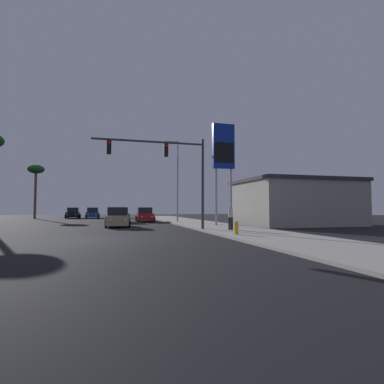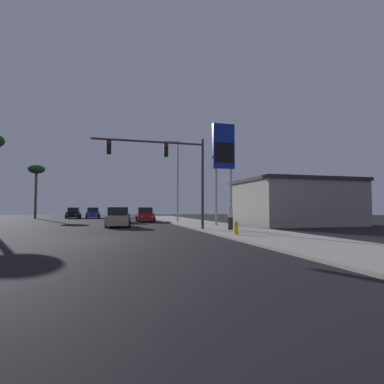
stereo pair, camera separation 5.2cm
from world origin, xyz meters
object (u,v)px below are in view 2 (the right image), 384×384
at_px(gas_station_sign, 223,152).
at_px(palm_tree_far, 36,172).
at_px(car_black, 73,213).
at_px(pedestrian_on_sidewalk, 230,216).
at_px(car_grey, 117,213).
at_px(traffic_light_mast, 172,163).
at_px(street_lamp, 177,176).
at_px(car_red, 145,215).
at_px(car_green, 120,216).
at_px(car_tan, 117,218).
at_px(car_blue, 93,213).
at_px(fire_hydrant, 236,228).

relative_size(gas_station_sign, palm_tree_far, 1.10).
relative_size(car_black, pedestrian_on_sidewalk, 2.59).
xyz_separation_m(car_grey, traffic_light_mast, (3.10, -29.80, 3.99)).
bearing_deg(street_lamp, palm_tree_far, 135.75).
bearing_deg(palm_tree_far, traffic_light_mast, -62.58).
xyz_separation_m(street_lamp, palm_tree_far, (-18.01, 17.55, 1.96)).
xyz_separation_m(car_red, traffic_light_mast, (0.22, -15.03, 3.99)).
distance_m(street_lamp, gas_station_sign, 8.11).
distance_m(car_green, traffic_light_mast, 14.96).
xyz_separation_m(car_grey, car_tan, (-0.47, -23.81, 0.00)).
height_order(car_black, street_lamp, street_lamp).
relative_size(car_grey, car_red, 1.00).
xyz_separation_m(car_green, car_red, (2.90, 0.96, 0.00)).
bearing_deg(car_grey, car_tan, 87.73).
distance_m(car_tan, pedestrian_on_sidewalk, 10.45).
bearing_deg(car_grey, car_green, 88.77).
bearing_deg(pedestrian_on_sidewalk, car_red, 103.95).
relative_size(car_blue, gas_station_sign, 0.48).
xyz_separation_m(car_blue, pedestrian_on_sidewalk, (10.71, -30.81, 0.27)).
bearing_deg(street_lamp, fire_hydrant, -90.13).
relative_size(car_green, traffic_light_mast, 0.56).
distance_m(fire_hydrant, pedestrian_on_sidewalk, 3.52).
bearing_deg(gas_station_sign, pedestrian_on_sidewalk, -106.64).
xyz_separation_m(car_black, palm_tree_far, (-5.36, -0.44, 6.32)).
bearing_deg(palm_tree_far, car_red, -43.53).
relative_size(street_lamp, fire_hydrant, 11.84).
xyz_separation_m(car_green, palm_tree_far, (-12.03, 15.15, 6.32)).
relative_size(car_grey, palm_tree_far, 0.53).
height_order(car_tan, pedestrian_on_sidewalk, pedestrian_on_sidewalk).
bearing_deg(car_grey, car_black, 0.05).
distance_m(car_tan, palm_tree_far, 26.72).
distance_m(car_green, street_lamp, 7.78).
distance_m(car_black, gas_station_sign, 30.31).
distance_m(car_blue, car_grey, 3.78).
distance_m(car_black, pedestrian_on_sidewalk, 33.89).
distance_m(traffic_light_mast, fire_hydrant, 6.93).
height_order(car_red, gas_station_sign, gas_station_sign).
xyz_separation_m(fire_hydrant, palm_tree_far, (-17.98, 33.90, 6.59)).
height_order(car_blue, gas_station_sign, gas_station_sign).
xyz_separation_m(car_grey, palm_tree_far, (-12.06, -0.58, 6.32)).
bearing_deg(car_red, car_black, -55.05).
relative_size(car_red, palm_tree_far, 0.53).
distance_m(gas_station_sign, palm_tree_far, 32.48).
distance_m(car_tan, gas_station_sign, 10.95).
bearing_deg(car_green, car_red, -163.74).
xyz_separation_m(car_tan, traffic_light_mast, (3.57, -5.99, 3.99)).
relative_size(street_lamp, palm_tree_far, 1.10).
relative_size(car_blue, street_lamp, 0.48).
height_order(car_blue, car_red, same).
bearing_deg(pedestrian_on_sidewalk, car_green, 114.33).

